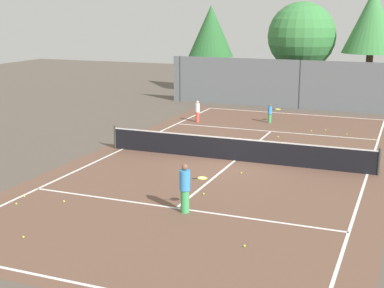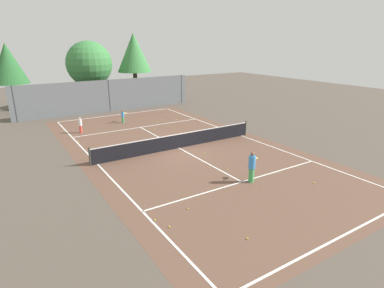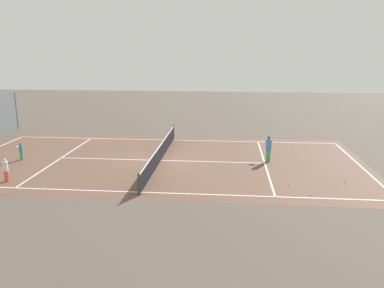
{
  "view_description": "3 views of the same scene",
  "coord_description": "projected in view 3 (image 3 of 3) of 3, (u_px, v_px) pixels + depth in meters",
  "views": [
    {
      "loc": [
        6.87,
        -22.16,
        6.32
      ],
      "look_at": [
        -0.79,
        -3.04,
        1.35
      ],
      "focal_mm": 51.86,
      "sensor_mm": 36.0,
      "label": 1
    },
    {
      "loc": [
        -10.07,
        -17.51,
        6.84
      ],
      "look_at": [
        -0.26,
        -2.06,
        0.9
      ],
      "focal_mm": 29.62,
      "sensor_mm": 36.0,
      "label": 2
    },
    {
      "loc": [
        -22.79,
        -4.08,
        6.77
      ],
      "look_at": [
        1.48,
        -1.83,
        0.74
      ],
      "focal_mm": 36.17,
      "sensor_mm": 36.0,
      "label": 3
    }
  ],
  "objects": [
    {
      "name": "tennis_net",
      "position": [
        160.0,
        153.0,
        23.9
      ],
      "size": [
        11.9,
        0.1,
        1.1
      ],
      "color": "#333833",
      "rests_on": "ground_plane"
    },
    {
      "name": "tennis_ball_1",
      "position": [
        85.0,
        155.0,
        25.15
      ],
      "size": [
        0.07,
        0.07,
        0.07
      ],
      "primitive_type": "sphere",
      "color": "#CCE533",
      "rests_on": "ground_plane"
    },
    {
      "name": "tennis_ball_6",
      "position": [
        238.0,
        160.0,
        23.93
      ],
      "size": [
        0.07,
        0.07,
        0.07
      ],
      "primitive_type": "sphere",
      "color": "#CCE533",
      "rests_on": "ground_plane"
    },
    {
      "name": "player_2",
      "position": [
        6.0,
        170.0,
        20.08
      ],
      "size": [
        0.27,
        0.27,
        1.25
      ],
      "color": "#E54C3F",
      "rests_on": "ground_plane"
    },
    {
      "name": "tennis_ball_5",
      "position": [
        289.0,
        184.0,
        19.72
      ],
      "size": [
        0.07,
        0.07,
        0.07
      ],
      "primitive_type": "sphere",
      "color": "#CCE533",
      "rests_on": "ground_plane"
    },
    {
      "name": "tennis_ball_12",
      "position": [
        60.0,
        147.0,
        27.32
      ],
      "size": [
        0.07,
        0.07,
        0.07
      ],
      "primitive_type": "sphere",
      "color": "#CCE533",
      "rests_on": "ground_plane"
    },
    {
      "name": "tennis_ball_11",
      "position": [
        62.0,
        149.0,
        26.6
      ],
      "size": [
        0.07,
        0.07,
        0.07
      ],
      "primitive_type": "sphere",
      "color": "#CCE533",
      "rests_on": "ground_plane"
    },
    {
      "name": "tennis_ball_13",
      "position": [
        191.0,
        157.0,
        24.66
      ],
      "size": [
        0.07,
        0.07,
        0.07
      ],
      "primitive_type": "sphere",
      "color": "#CCE533",
      "rests_on": "ground_plane"
    },
    {
      "name": "player_0",
      "position": [
        21.0,
        151.0,
        24.07
      ],
      "size": [
        0.73,
        0.71,
        1.11
      ],
      "color": "#3FA559",
      "rests_on": "ground_plane"
    },
    {
      "name": "tennis_ball_7",
      "position": [
        310.0,
        194.0,
        18.36
      ],
      "size": [
        0.07,
        0.07,
        0.07
      ],
      "primitive_type": "sphere",
      "color": "#CCE533",
      "rests_on": "ground_plane"
    },
    {
      "name": "player_1",
      "position": [
        268.0,
        148.0,
        23.64
      ],
      "size": [
        0.88,
        0.72,
        1.62
      ],
      "color": "#3FA559",
      "rests_on": "ground_plane"
    },
    {
      "name": "court_surface",
      "position": [
        161.0,
        160.0,
        24.03
      ],
      "size": [
        13.0,
        25.0,
        0.01
      ],
      "color": "brown",
      "rests_on": "ground_plane"
    },
    {
      "name": "tennis_ball_4",
      "position": [
        74.0,
        143.0,
        28.41
      ],
      "size": [
        0.07,
        0.07,
        0.07
      ],
      "primitive_type": "sphere",
      "color": "#CCE533",
      "rests_on": "ground_plane"
    },
    {
      "name": "tennis_ball_9",
      "position": [
        43.0,
        188.0,
        19.23
      ],
      "size": [
        0.07,
        0.07,
        0.07
      ],
      "primitive_type": "sphere",
      "color": "#CCE533",
      "rests_on": "ground_plane"
    },
    {
      "name": "tennis_ball_0",
      "position": [
        295.0,
        196.0,
        18.17
      ],
      "size": [
        0.07,
        0.07,
        0.07
      ],
      "primitive_type": "sphere",
      "color": "#CCE533",
      "rests_on": "ground_plane"
    },
    {
      "name": "tennis_ball_2",
      "position": [
        345.0,
        182.0,
        20.12
      ],
      "size": [
        0.07,
        0.07,
        0.07
      ],
      "primitive_type": "sphere",
      "color": "#CCE533",
      "rests_on": "ground_plane"
    },
    {
      "name": "tennis_ball_3",
      "position": [
        91.0,
        139.0,
        29.66
      ],
      "size": [
        0.07,
        0.07,
        0.07
      ],
      "primitive_type": "sphere",
      "color": "#CCE533",
      "rests_on": "ground_plane"
    },
    {
      "name": "tennis_ball_10",
      "position": [
        292.0,
        151.0,
        26.11
      ],
      "size": [
        0.07,
        0.07,
        0.07
      ],
      "primitive_type": "sphere",
      "color": "#CCE533",
      "rests_on": "ground_plane"
    },
    {
      "name": "tennis_ball_8",
      "position": [
        125.0,
        181.0,
        20.16
      ],
      "size": [
        0.07,
        0.07,
        0.07
      ],
      "primitive_type": "sphere",
      "color": "#CCE533",
      "rests_on": "ground_plane"
    },
    {
      "name": "ground_plane",
      "position": [
        161.0,
        161.0,
        24.03
      ],
      "size": [
        80.0,
        80.0,
        0.0
      ],
      "primitive_type": "plane",
      "color": "brown"
    }
  ]
}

